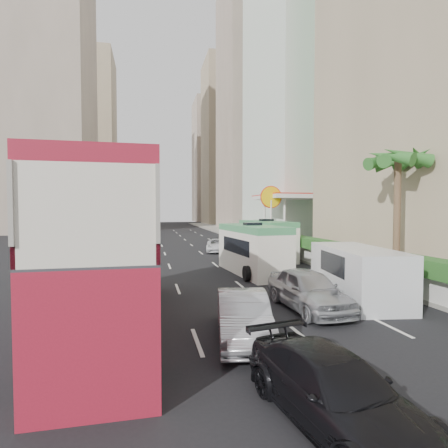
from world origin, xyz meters
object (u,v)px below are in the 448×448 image
object	(u,v)px
car_silver_lane_b	(308,310)
minibus_far	(266,240)
double_decker_bus	(117,250)
car_black	(333,423)
panel_van_near	(357,274)
minibus_near	(252,249)
panel_van_far	(240,237)
van_asset	(217,252)
car_silver_lane_a	(243,339)
shell_station	(291,220)
palm_tree	(397,219)

from	to	relation	value
car_silver_lane_b	minibus_far	xyz separation A→B (m)	(3.07, 13.75, 1.49)
double_decker_bus	car_black	size ratio (longest dim) A/B	2.54
car_silver_lane_b	panel_van_near	xyz separation A→B (m)	(2.76, 1.00, 1.12)
minibus_near	panel_van_far	xyz separation A→B (m)	(3.39, 15.69, -0.46)
car_silver_lane_b	van_asset	distance (m)	19.00
double_decker_bus	car_silver_lane_b	xyz separation A→B (m)	(7.05, 0.40, -2.53)
car_black	panel_van_far	world-z (taller)	panel_van_far
car_silver_lane_a	shell_station	bearing A→B (deg)	73.82
double_decker_bus	panel_van_near	distance (m)	10.01
minibus_far	palm_tree	bearing A→B (deg)	-74.32
minibus_far	shell_station	distance (m)	10.70
panel_van_far	minibus_far	bearing A→B (deg)	-94.49
car_silver_lane_b	shell_station	world-z (taller)	shell_station
minibus_near	shell_station	xyz separation A→B (m)	(8.80, 14.69, 1.28)
car_silver_lane_a	minibus_far	world-z (taller)	minibus_far
van_asset	minibus_near	world-z (taller)	minibus_near
car_silver_lane_b	panel_van_far	bearing A→B (deg)	79.16
van_asset	palm_tree	world-z (taller)	palm_tree
double_decker_bus	car_black	distance (m)	8.09
minibus_far	minibus_near	bearing A→B (deg)	-120.75
car_black	van_asset	distance (m)	25.95
panel_van_far	car_silver_lane_b	bearing A→B (deg)	-100.25
car_black	panel_van_far	distance (m)	31.04
double_decker_bus	car_silver_lane_b	distance (m)	7.50
panel_van_near	car_silver_lane_a	bearing A→B (deg)	-141.95
car_silver_lane_b	minibus_far	size ratio (longest dim) A/B	0.69
double_decker_bus	minibus_near	xyz separation A→B (m)	(7.20, 8.31, -1.06)
car_silver_lane_a	minibus_near	size ratio (longest dim) A/B	0.64
van_asset	panel_van_far	size ratio (longest dim) A/B	0.84
car_black	palm_tree	xyz separation A→B (m)	(9.52, 10.38, 3.38)
panel_van_near	shell_station	distance (m)	22.53
car_silver_lane_a	minibus_near	distance (m)	11.02
car_black	panel_van_far	xyz separation A→B (m)	(6.31, 30.38, 1.00)
panel_van_near	shell_station	world-z (taller)	shell_station
car_silver_lane_b	palm_tree	distance (m)	8.37
car_silver_lane_a	shell_station	xyz separation A→B (m)	(12.23, 25.06, 2.75)
minibus_near	panel_van_near	bearing A→B (deg)	-75.24
car_silver_lane_a	van_asset	size ratio (longest dim) A/B	0.99
minibus_far	shell_station	size ratio (longest dim) A/B	0.84
car_silver_lane_a	minibus_far	bearing A→B (deg)	78.47
minibus_near	palm_tree	distance (m)	8.11
car_silver_lane_a	shell_station	size ratio (longest dim) A/B	0.53
car_black	van_asset	size ratio (longest dim) A/B	1.02
minibus_near	minibus_far	world-z (taller)	minibus_far
panel_van_far	car_black	bearing A→B (deg)	-103.45
car_silver_lane_a	car_silver_lane_b	world-z (taller)	car_silver_lane_b
shell_station	car_silver_lane_b	bearing A→B (deg)	-111.61
van_asset	panel_van_far	xyz separation A→B (m)	(3.39, 4.59, 1.00)
car_silver_lane_a	panel_van_far	world-z (taller)	panel_van_far
panel_van_near	panel_van_far	size ratio (longest dim) A/B	1.11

